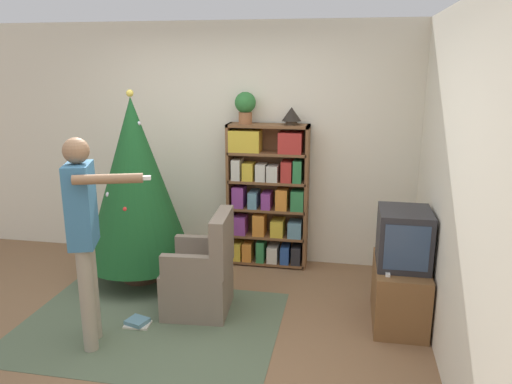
# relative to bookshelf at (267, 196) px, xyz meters

# --- Properties ---
(ground_plane) EXTENTS (14.00, 14.00, 0.00)m
(ground_plane) POSITION_rel_bookshelf_xyz_m (-0.46, -1.70, -0.78)
(ground_plane) COLOR #846042
(wall_back) EXTENTS (8.00, 0.10, 2.60)m
(wall_back) POSITION_rel_bookshelf_xyz_m (-0.46, 0.21, 0.52)
(wall_back) COLOR silver
(wall_back) RESTS_ON ground_plane
(wall_right) EXTENTS (0.10, 8.00, 2.60)m
(wall_right) POSITION_rel_bookshelf_xyz_m (1.61, -1.70, 0.52)
(wall_right) COLOR silver
(wall_right) RESTS_ON ground_plane
(area_rug) EXTENTS (2.20, 1.61, 0.01)m
(area_rug) POSITION_rel_bookshelf_xyz_m (-0.76, -1.52, -0.77)
(area_rug) COLOR #56664C
(area_rug) RESTS_ON ground_plane
(bookshelf) EXTENTS (0.86, 0.26, 1.55)m
(bookshelf) POSITION_rel_bookshelf_xyz_m (0.00, 0.00, 0.00)
(bookshelf) COLOR brown
(bookshelf) RESTS_ON ground_plane
(tv_stand) EXTENTS (0.43, 0.75, 0.53)m
(tv_stand) POSITION_rel_bookshelf_xyz_m (1.32, -1.04, -0.51)
(tv_stand) COLOR brown
(tv_stand) RESTS_ON ground_plane
(television) EXTENTS (0.42, 0.49, 0.48)m
(television) POSITION_rel_bookshelf_xyz_m (1.32, -1.05, -0.01)
(television) COLOR #28282D
(television) RESTS_ON tv_stand
(game_remote) EXTENTS (0.04, 0.12, 0.02)m
(game_remote) POSITION_rel_bookshelf_xyz_m (1.19, -1.27, -0.24)
(game_remote) COLOR white
(game_remote) RESTS_ON tv_stand
(christmas_tree) EXTENTS (1.07, 1.07, 1.93)m
(christmas_tree) POSITION_rel_bookshelf_xyz_m (-1.21, -0.65, 0.26)
(christmas_tree) COLOR #4C3323
(christmas_tree) RESTS_ON ground_plane
(armchair) EXTENTS (0.61, 0.60, 0.92)m
(armchair) POSITION_rel_bookshelf_xyz_m (-0.39, -1.17, -0.45)
(armchair) COLOR #7A6B5B
(armchair) RESTS_ON ground_plane
(standing_person) EXTENTS (0.71, 0.45, 1.66)m
(standing_person) POSITION_rel_bookshelf_xyz_m (-1.09, -1.86, 0.21)
(standing_person) COLOR #9E937F
(standing_person) RESTS_ON ground_plane
(potted_plant) EXTENTS (0.22, 0.22, 0.33)m
(potted_plant) POSITION_rel_bookshelf_xyz_m (-0.24, 0.01, 0.97)
(potted_plant) COLOR #935B38
(potted_plant) RESTS_ON bookshelf
(table_lamp) EXTENTS (0.20, 0.20, 0.18)m
(table_lamp) POSITION_rel_bookshelf_xyz_m (0.25, 0.01, 0.88)
(table_lamp) COLOR #473828
(table_lamp) RESTS_ON bookshelf
(book_pile_near_tree) EXTENTS (0.23, 0.18, 0.05)m
(book_pile_near_tree) POSITION_rel_bookshelf_xyz_m (-0.76, -0.95, -0.75)
(book_pile_near_tree) COLOR beige
(book_pile_near_tree) RESTS_ON ground_plane
(book_pile_by_chair) EXTENTS (0.22, 0.19, 0.06)m
(book_pile_by_chair) POSITION_rel_bookshelf_xyz_m (-0.86, -1.54, -0.75)
(book_pile_by_chair) COLOR beige
(book_pile_by_chair) RESTS_ON ground_plane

